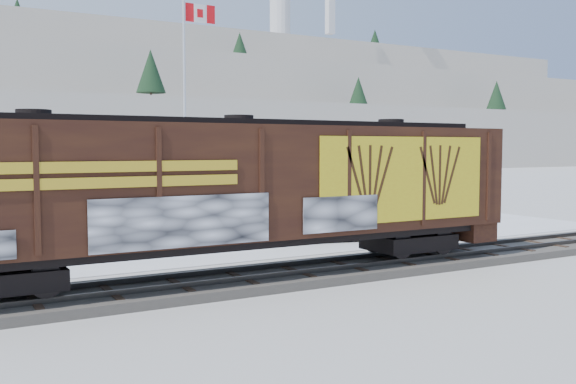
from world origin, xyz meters
TOP-DOWN VIEW (x-y plane):
  - ground at (0.00, 0.00)m, footprint 500.00×500.00m
  - rail_track at (0.00, 0.00)m, footprint 50.00×3.40m
  - parking_strip at (0.00, 7.50)m, footprint 40.00×8.00m
  - hopper_railcar at (-3.93, -0.01)m, footprint 19.71×3.06m
  - flagpole at (0.33, 15.75)m, footprint 2.30×0.90m
  - car_white at (1.44, 7.21)m, footprint 4.67×2.38m
  - car_dark at (3.63, 6.45)m, footprint 5.47×3.15m

SIDE VIEW (x-z plane):
  - ground at x=0.00m, z-range 0.00..0.00m
  - parking_strip at x=0.00m, z-range 0.00..0.03m
  - rail_track at x=0.00m, z-range -0.07..0.36m
  - car_white at x=1.44m, z-range 0.03..1.50m
  - car_dark at x=3.63m, z-range 0.03..1.52m
  - hopper_railcar at x=-3.93m, z-range 0.70..5.43m
  - flagpole at x=0.33m, z-range -1.55..10.82m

